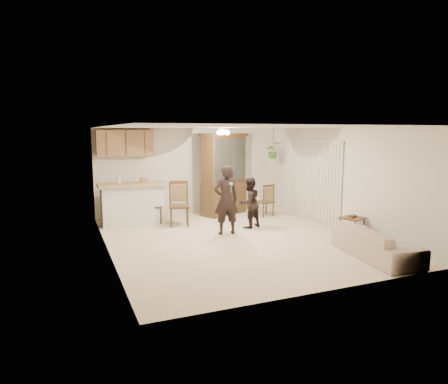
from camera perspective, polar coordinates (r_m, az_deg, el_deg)
name	(u,v)px	position (r m, az deg, el deg)	size (l,w,h in m)	color
floor	(235,239)	(9.07, 1.56, -6.72)	(6.50, 6.50, 0.00)	beige
ceiling	(235,127)	(8.75, 1.63, 9.27)	(5.50, 6.50, 0.02)	white
wall_back	(190,171)	(11.85, -4.82, 3.01)	(5.50, 0.02, 2.50)	silver
wall_front	(325,211)	(6.04, 14.24, -2.62)	(5.50, 0.02, 2.50)	silver
wall_left	(107,191)	(8.12, -16.44, 0.12)	(0.02, 6.50, 2.50)	silver
wall_right	(337,179)	(10.25, 15.79, 1.85)	(0.02, 6.50, 2.50)	silver
breakfast_bar	(133,205)	(10.65, -12.81, -1.87)	(1.60, 0.55, 1.00)	silver
bar_top	(133,184)	(10.57, -12.91, 1.06)	(1.75, 0.70, 0.08)	tan
upper_cabinets	(125,143)	(11.19, -13.96, 6.83)	(1.50, 0.34, 0.70)	brown
vertical_blinds	(314,181)	(10.96, 12.70, 1.59)	(0.06, 2.30, 2.10)	beige
ceiling_fixture	(223,132)	(9.93, -0.16, 8.62)	(0.36, 0.36, 0.20)	#FFE6BF
hanging_plant	(273,150)	(11.94, 7.04, 5.91)	(0.43, 0.37, 0.48)	#2D5421
plant_cord	(273,139)	(11.93, 7.07, 7.47)	(0.01, 0.01, 0.65)	black
sofa	(376,239)	(8.23, 20.85, -6.27)	(1.87, 0.73, 0.73)	beige
adult	(226,196)	(9.34, 0.32, -0.63)	(0.66, 0.43, 1.80)	black
child	(249,201)	(10.01, 3.63, -1.33)	(0.66, 0.51, 1.35)	black
china_hutch	(224,175)	(11.57, -0.02, 2.47)	(1.59, 1.15, 2.35)	#3A2715
side_table	(352,228)	(9.45, 17.80, -4.89)	(0.58, 0.58, 0.56)	#3A2715
chair_bar	(154,212)	(10.74, -9.97, -2.88)	(0.55, 0.55, 1.01)	#3A2715
chair_hutch_left	(179,213)	(10.34, -6.42, -3.04)	(0.61, 0.61, 1.14)	#3A2715
chair_hutch_right	(265,207)	(11.51, 5.85, -2.14)	(0.46, 0.46, 0.93)	#3A2715
controller_adult	(231,184)	(8.93, 1.02, 1.21)	(0.04, 0.14, 0.04)	white
controller_child	(258,199)	(9.78, 4.85, -0.95)	(0.03, 0.11, 0.03)	white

